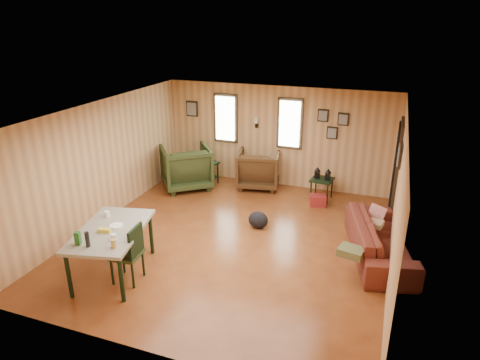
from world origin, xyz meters
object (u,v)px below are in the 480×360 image
Objects in this scene: recliner_brown at (259,167)px; dining_table at (111,234)px; side_table at (322,178)px; sofa at (380,234)px; recliner_green at (186,165)px; end_table at (206,169)px.

dining_table is (-1.04, -4.36, 0.23)m from recliner_brown.
dining_table reaches higher than side_table.
recliner_brown is at bearing 63.49° from dining_table.
sofa is at bearing -57.12° from side_table.
sofa is 3.73m from recliner_brown.
end_table is (0.33, 0.37, -0.18)m from recliner_green.
recliner_green is 3.20m from side_table.
recliner_brown is 1.46× the size of end_table.
dining_table is at bearing 60.92° from recliner_green.
end_table is 4.13m from dining_table.
recliner_green is 0.64× the size of dining_table.
side_table reaches higher than end_table.
end_table is at bearing -169.20° from recliner_green.
side_table is at bearing 149.31° from recliner_green.
recliner_green is at bearing -131.44° from end_table.
side_table is at bearing 44.74° from dining_table.
recliner_green is 1.50× the size of side_table.
sofa is 1.96× the size of recliner_green.
dining_table is (-2.60, -4.13, 0.22)m from side_table.
recliner_green is 1.64× the size of end_table.
sofa is 2.94× the size of side_table.
end_table is 2.85m from side_table.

